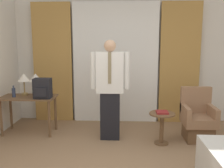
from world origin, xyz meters
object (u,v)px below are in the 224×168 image
at_px(book, 162,112).
at_px(backpack, 42,88).
at_px(desk, 29,103).
at_px(table_lamp_right, 36,79).
at_px(bottle_near_edge, 14,92).
at_px(person, 110,87).
at_px(armchair, 198,120).
at_px(side_table, 162,123).
at_px(table_lamp_left, 24,78).

bearing_deg(book, backpack, 172.70).
relative_size(desk, table_lamp_right, 2.43).
height_order(bottle_near_edge, backpack, backpack).
bearing_deg(person, armchair, 2.29).
distance_m(desk, book, 2.51).
xyz_separation_m(backpack, side_table, (2.14, -0.28, -0.53)).
bearing_deg(side_table, backpack, 172.62).
height_order(desk, table_lamp_right, table_lamp_right).
relative_size(bottle_near_edge, armchair, 0.23).
xyz_separation_m(table_lamp_right, armchair, (3.04, -0.29, -0.70)).
xyz_separation_m(table_lamp_left, side_table, (2.59, -0.54, -0.68)).
distance_m(backpack, book, 2.19).
relative_size(bottle_near_edge, person, 0.12).
bearing_deg(book, table_lamp_right, 167.10).
bearing_deg(armchair, bottle_near_edge, 178.35).
height_order(desk, book, desk).
xyz_separation_m(table_lamp_left, person, (1.69, -0.35, -0.08)).
xyz_separation_m(table_lamp_left, book, (2.59, -0.54, -0.48)).
bearing_deg(bottle_near_edge, table_lamp_right, 28.29).
bearing_deg(table_lamp_right, book, -12.90).
bearing_deg(backpack, table_lamp_left, 149.24).
height_order(backpack, side_table, backpack).
xyz_separation_m(bottle_near_edge, side_table, (2.72, -0.35, -0.44)).
distance_m(person, armchair, 1.70).
bearing_deg(side_table, person, 168.18).
xyz_separation_m(armchair, side_table, (-0.68, -0.25, 0.03)).
bearing_deg(table_lamp_left, book, -11.78).
bearing_deg(person, table_lamp_right, 166.34).
bearing_deg(table_lamp_left, bottle_near_edge, -123.72).
height_order(bottle_near_edge, side_table, bottle_near_edge).
bearing_deg(armchair, desk, 177.01).
bearing_deg(table_lamp_right, armchair, -5.47).
xyz_separation_m(person, book, (0.90, -0.19, -0.40)).
xyz_separation_m(backpack, book, (2.14, -0.27, -0.34)).
bearing_deg(table_lamp_right, bottle_near_edge, -151.71).
bearing_deg(table_lamp_left, desk, -47.61).
bearing_deg(bottle_near_edge, person, -5.06).
xyz_separation_m(table_lamp_right, book, (2.36, -0.54, -0.48)).
relative_size(backpack, book, 1.75).
bearing_deg(side_table, table_lamp_left, 168.16).
distance_m(armchair, side_table, 0.73).
distance_m(backpack, side_table, 2.23).
bearing_deg(armchair, backpack, 179.47).
xyz_separation_m(bottle_near_edge, backpack, (0.58, -0.07, 0.09)).
bearing_deg(armchair, table_lamp_left, 174.91).
relative_size(bottle_near_edge, side_table, 0.40).
height_order(desk, side_table, desk).
relative_size(desk, person, 0.58).
relative_size(table_lamp_right, backpack, 1.14).
bearing_deg(person, bottle_near_edge, 174.94).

